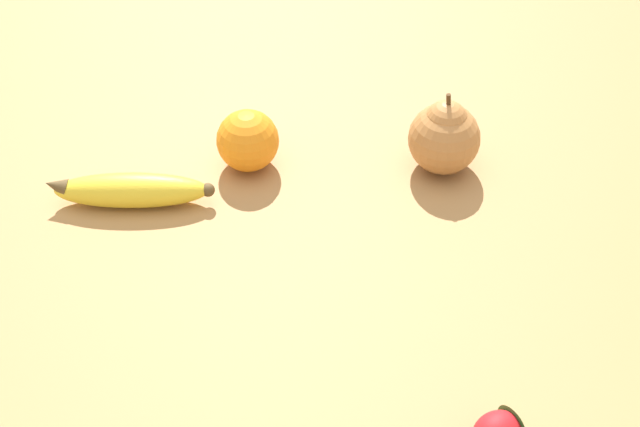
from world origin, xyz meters
name	(u,v)px	position (x,y,z in m)	size (l,w,h in m)	color
ground_plane	(222,277)	(0.00, 0.00, 0.00)	(3.00, 3.00, 0.00)	#A87A47
banana	(130,190)	(-0.11, -0.11, 0.02)	(0.05, 0.18, 0.04)	yellow
orange	(248,140)	(-0.18, 0.01, 0.04)	(0.07, 0.07, 0.07)	orange
pear	(444,136)	(-0.18, 0.23, 0.04)	(0.08, 0.08, 0.10)	#B2753D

